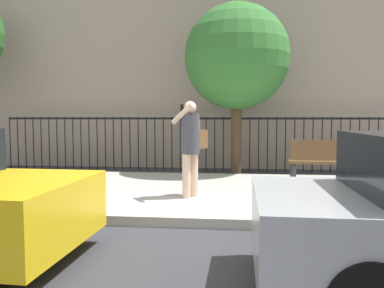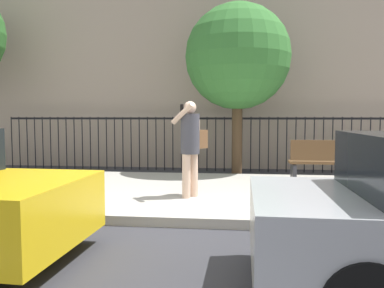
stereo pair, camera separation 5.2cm
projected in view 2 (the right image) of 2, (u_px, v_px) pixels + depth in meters
The scene contains 6 objects.
ground_plane at pixel (168, 228), 5.52m from camera, with size 60.00×60.00×0.00m, color #333338.
sidewalk at pixel (187, 193), 7.69m from camera, with size 28.00×4.40×0.15m, color #B2ADA3.
iron_fence at pixel (203, 136), 11.29m from camera, with size 12.03×0.04×1.60m.
pedestrian_on_phone at pixel (191, 142), 6.88m from camera, with size 0.64×0.72×1.73m.
street_bench at pixel (327, 160), 8.32m from camera, with size 1.60×0.45×0.95m.
street_tree_mid at pixel (238, 57), 10.07m from camera, with size 2.77×2.77×4.56m.
Camera 2 is at (0.97, -5.34, 1.60)m, focal length 35.86 mm.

